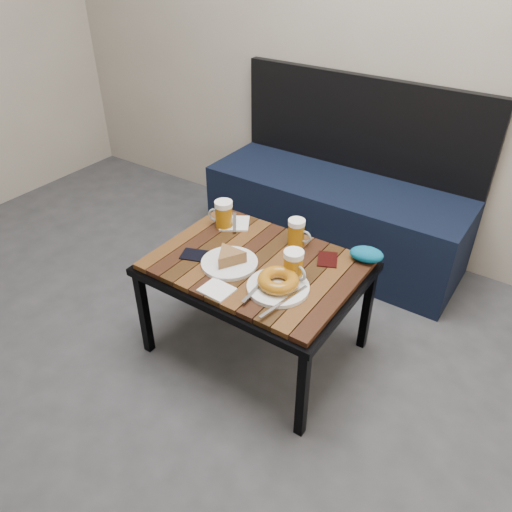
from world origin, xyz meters
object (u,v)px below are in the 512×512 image
Objects in this scene: bench at (337,210)px; passport_navy at (195,255)px; beer_mug_centre at (297,232)px; beer_mug_right at (294,265)px; beer_mug_left at (223,214)px; knit_pouch at (367,254)px; plate_pie at (229,259)px; plate_bagel at (278,283)px; cafe_table at (256,271)px; passport_burgundy at (327,259)px.

bench reaches higher than passport_navy.
beer_mug_right is at bearing -66.97° from beer_mug_centre.
beer_mug_left is 0.48m from beer_mug_right.
knit_pouch is (0.63, 0.11, -0.03)m from beer_mug_left.
bench is 0.98m from beer_mug_right.
plate_bagel is at bearing -5.66° from plate_pie.
passport_burgundy reaches higher than cafe_table.
passport_burgundy is (0.30, -0.73, 0.20)m from bench.
cafe_table is 7.30× the size of beer_mug_centre.
plate_bagel is 2.82× the size of passport_burgundy.
plate_bagel is (-0.01, -0.09, -0.04)m from beer_mug_right.
beer_mug_centre reaches higher than cafe_table.
knit_pouch is at bearing 37.26° from plate_pie.
passport_burgundy is at bearing 76.68° from plate_bagel.
plate_pie is at bearing -135.32° from cafe_table.
knit_pouch is at bearing 35.47° from cafe_table.
plate_bagel is at bearing -77.87° from beer_mug_right.
beer_mug_left is 0.56× the size of plate_pie.
beer_mug_left reaches higher than passport_burgundy.
plate_bagel is at bearing 137.38° from beer_mug_left.
plate_bagel is 2.26× the size of knit_pouch.
beer_mug_centre is at bearing 108.19° from plate_bagel.
passport_burgundy is at bearing 96.49° from beer_mug_right.
bench is at bearing 89.60° from plate_pie.
knit_pouch is (0.59, 0.36, 0.03)m from passport_navy.
beer_mug_centre reaches higher than plate_bagel.
passport_navy is at bearing -169.83° from plate_pie.
bench is 1.00m from plate_pie.
plate_bagel reaches higher than passport_burgundy.
plate_pie is (-0.14, -0.28, -0.03)m from beer_mug_centre.
beer_mug_centre is 1.06× the size of passport_burgundy.
passport_navy is at bearing -148.64° from knit_pouch.
beer_mug_right is 0.41× the size of plate_bagel.
passport_burgundy is at bearing -67.58° from bench.
passport_navy is (-0.41, -0.09, -0.06)m from beer_mug_right.
passport_burgundy is at bearing 39.01° from plate_pie.
plate_bagel reaches higher than plate_pie.
cafe_table is 0.26m from passport_navy.
beer_mug_right is 0.33m from knit_pouch.
passport_burgundy is 0.80× the size of knit_pouch.
cafe_table is 0.13m from plate_pie.
beer_mug_left is 0.41× the size of plate_bagel.
plate_bagel reaches higher than passport_navy.
beer_mug_left is 1.10× the size of beer_mug_centre.
beer_mug_centre is 0.43m from passport_navy.
beer_mug_right is 1.14× the size of passport_burgundy.
beer_mug_left is 1.02× the size of beer_mug_right.
bench is at bearing 123.69° from knit_pouch.
plate_bagel is at bearing -76.74° from bench.
plate_bagel is at bearing -118.58° from knit_pouch.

